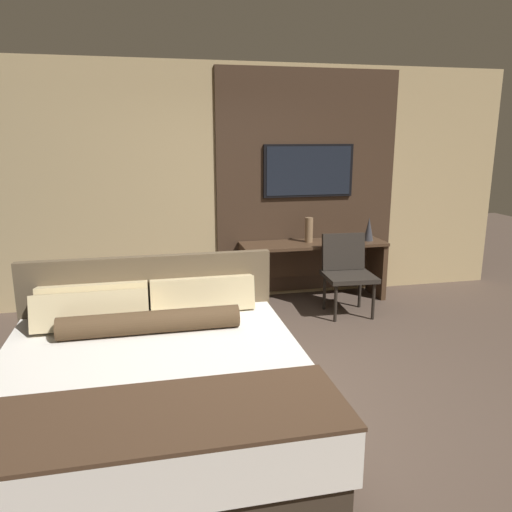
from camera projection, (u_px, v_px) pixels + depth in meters
The scene contains 8 objects.
ground_plane at pixel (283, 401), 3.81m from camera, with size 16.00×16.00×0.00m, color #4C3D33.
wall_back_tv_panel at pixel (237, 185), 5.97m from camera, with size 7.20×0.09×2.80m.
bed at pixel (153, 386), 3.39m from camera, with size 2.08×2.14×1.00m.
desk at pixel (312, 260), 6.10m from camera, with size 1.75×0.51×0.72m.
tv at pixel (309, 171), 6.05m from camera, with size 1.13×0.04×0.63m.
desk_chair at pixel (346, 267), 5.64m from camera, with size 0.57×0.56×0.89m.
vase_tall at pixel (369, 229), 6.09m from camera, with size 0.12×0.12×0.29m.
vase_short at pixel (309, 230), 6.00m from camera, with size 0.09×0.09×0.30m.
Camera 1 is at (-0.95, -3.32, 1.98)m, focal length 35.00 mm.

